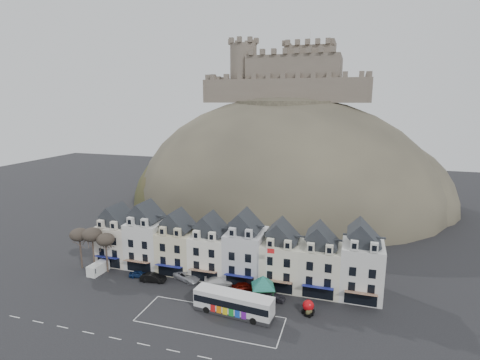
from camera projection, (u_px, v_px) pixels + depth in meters
name	position (u px, v px, depth m)	size (l,w,h in m)	color
ground	(195.00, 322.00, 56.22)	(300.00, 300.00, 0.00)	black
coach_bay_markings	(210.00, 319.00, 56.81)	(22.00, 7.50, 0.01)	silver
townhouse_terrace	(230.00, 249.00, 70.00)	(54.40, 9.35, 11.80)	silver
castle_hill	(286.00, 204.00, 120.28)	(100.00, 76.00, 68.00)	#38352C
castle	(291.00, 76.00, 118.72)	(50.20, 22.20, 22.00)	#675B4E
tree_left_far	(79.00, 235.00, 72.98)	(3.61, 3.61, 8.24)	#372A23
tree_left_mid	(92.00, 235.00, 72.04)	(3.78, 3.78, 8.64)	#372A23
tree_left_near	(105.00, 240.00, 71.32)	(3.43, 3.43, 7.84)	#372A23
bus	(234.00, 302.00, 57.85)	(12.86, 4.18, 3.57)	#262628
bus_shelter	(263.00, 282.00, 61.08)	(6.95, 6.95, 4.66)	black
red_buoy	(308.00, 307.00, 58.26)	(1.96, 1.96, 2.21)	black
flagpole	(267.00, 269.00, 61.96)	(1.32, 0.18, 9.14)	silver
white_van	(98.00, 268.00, 71.93)	(2.09, 4.49, 2.02)	white
planter_west	(310.00, 312.00, 57.78)	(1.23, 0.90, 1.10)	black
planter_east	(308.00, 314.00, 57.46)	(1.16, 0.78, 1.06)	black
car_navy	(139.00, 274.00, 70.35)	(1.45, 3.60, 1.23)	#0E2049
car_black	(153.00, 278.00, 68.54)	(1.65, 4.73, 1.56)	black
car_silver	(187.00, 276.00, 69.25)	(2.52, 5.38, 1.52)	#B6B7BE
car_white	(219.00, 281.00, 67.13)	(2.14, 5.26, 1.53)	white
car_maroon	(245.00, 287.00, 65.15)	(1.86, 4.62, 1.57)	#560A04
car_charcoal	(273.00, 297.00, 62.08)	(1.34, 3.84, 1.26)	black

